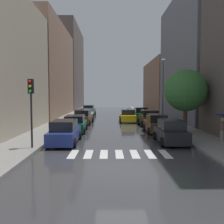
{
  "coord_description": "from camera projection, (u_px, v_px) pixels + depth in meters",
  "views": [
    {
      "loc": [
        -0.59,
        -11.43,
        3.46
      ],
      "look_at": [
        -0.25,
        19.07,
        1.4
      ],
      "focal_mm": 40.39,
      "sensor_mm": 36.0,
      "label": 1
    }
  ],
  "objects": [
    {
      "name": "lamp_post_right",
      "position": [
        163.0,
        87.0,
        28.71
      ],
      "size": [
        0.6,
        0.28,
        7.39
      ],
      "color": "#595B60",
      "rests_on": "sidewalk_right"
    },
    {
      "name": "ground_plane",
      "position": [
        113.0,
        120.0,
        35.58
      ],
      "size": [
        28.0,
        72.0,
        0.04
      ],
      "primitive_type": "cube",
      "color": "#363638"
    },
    {
      "name": "traffic_light_left_corner",
      "position": [
        31.0,
        98.0,
        15.61
      ],
      "size": [
        0.3,
        0.42,
        4.3
      ],
      "color": "black",
      "rests_on": "sidewalk_left"
    },
    {
      "name": "parked_car_right_nearest",
      "position": [
        171.0,
        132.0,
        17.99
      ],
      "size": [
        1.98,
        4.08,
        1.71
      ],
      "rotation": [
        0.0,
        0.0,
        1.57
      ],
      "color": "black",
      "rests_on": "ground"
    },
    {
      "name": "parked_car_left_fifth",
      "position": [
        89.0,
        111.0,
        41.85
      ],
      "size": [
        2.1,
        4.75,
        1.8
      ],
      "rotation": [
        0.0,
        0.0,
        1.54
      ],
      "color": "#0C4C2D",
      "rests_on": "ground"
    },
    {
      "name": "pedestrian_foreground",
      "position": [
        222.0,
        121.0,
        17.8
      ],
      "size": [
        1.03,
        1.03,
        1.98
      ],
      "rotation": [
        0.0,
        0.0,
        5.66
      ],
      "color": "gray",
      "rests_on": "sidewalk_right"
    },
    {
      "name": "parked_car_left_fourth",
      "position": [
        86.0,
        114.0,
        36.15
      ],
      "size": [
        2.09,
        4.77,
        1.55
      ],
      "rotation": [
        0.0,
        0.0,
        1.58
      ],
      "color": "silver",
      "rests_on": "ground"
    },
    {
      "name": "sidewalk_left",
      "position": [
        67.0,
        119.0,
        35.51
      ],
      "size": [
        3.0,
        72.0,
        0.15
      ],
      "primitive_type": "cube",
      "color": "gray",
      "rests_on": "ground"
    },
    {
      "name": "building_right_far",
      "position": [
        164.0,
        87.0,
        53.39
      ],
      "size": [
        6.0,
        20.1,
        10.49
      ],
      "primitive_type": "cube",
      "color": "#8C6B56",
      "rests_on": "ground"
    },
    {
      "name": "street_tree_right",
      "position": [
        186.0,
        91.0,
        22.03
      ],
      "size": [
        3.68,
        3.68,
        5.55
      ],
      "color": "#513823",
      "rests_on": "sidewalk_right"
    },
    {
      "name": "parked_car_left_second",
      "position": [
        75.0,
        124.0,
        23.68
      ],
      "size": [
        2.19,
        4.67,
        1.56
      ],
      "rotation": [
        0.0,
        0.0,
        1.59
      ],
      "color": "#0C4C2D",
      "rests_on": "ground"
    },
    {
      "name": "sidewalk_right",
      "position": [
        159.0,
        119.0,
        35.65
      ],
      "size": [
        3.0,
        72.0,
        0.15
      ],
      "primitive_type": "cube",
      "color": "gray",
      "rests_on": "ground"
    },
    {
      "name": "parked_car_left_third",
      "position": [
        83.0,
        117.0,
        30.13
      ],
      "size": [
        2.23,
        4.72,
        1.71
      ],
      "rotation": [
        0.0,
        0.0,
        1.52
      ],
      "color": "brown",
      "rests_on": "ground"
    },
    {
      "name": "parked_car_right_third",
      "position": [
        149.0,
        118.0,
        28.62
      ],
      "size": [
        2.25,
        4.3,
        1.76
      ],
      "rotation": [
        0.0,
        0.0,
        1.6
      ],
      "color": "black",
      "rests_on": "ground"
    },
    {
      "name": "parked_car_left_nearest",
      "position": [
        65.0,
        133.0,
        17.92
      ],
      "size": [
        2.0,
        4.77,
        1.69
      ],
      "rotation": [
        0.0,
        0.0,
        1.57
      ],
      "color": "navy",
      "rests_on": "ground"
    },
    {
      "name": "taxi_midroad",
      "position": [
        128.0,
        116.0,
        32.43
      ],
      "size": [
        2.12,
        4.52,
        1.81
      ],
      "rotation": [
        0.0,
        0.0,
        1.56
      ],
      "color": "yellow",
      "rests_on": "ground"
    },
    {
      "name": "building_right_mid",
      "position": [
        196.0,
        60.0,
        33.38
      ],
      "size": [
        6.0,
        17.58,
        16.33
      ],
      "primitive_type": "cube",
      "color": "slate",
      "rests_on": "ground"
    },
    {
      "name": "parked_car_right_fourth",
      "position": [
        141.0,
        114.0,
        34.57
      ],
      "size": [
        2.03,
        4.4,
        1.79
      ],
      "rotation": [
        0.0,
        0.0,
        1.57
      ],
      "color": "#0C4C2D",
      "rests_on": "ground"
    },
    {
      "name": "building_left_far",
      "position": [
        68.0,
        69.0,
        62.8
      ],
      "size": [
        6.0,
        20.53,
        19.95
      ],
      "primitive_type": "cube",
      "color": "#564C47",
      "rests_on": "ground"
    },
    {
      "name": "crosswalk_stripes",
      "position": [
        119.0,
        154.0,
        14.75
      ],
      "size": [
        5.85,
        2.2,
        0.01
      ],
      "color": "silver",
      "rests_on": "ground"
    },
    {
      "name": "building_left_mid",
      "position": [
        46.0,
        71.0,
        41.4
      ],
      "size": [
        6.0,
        20.83,
        14.85
      ],
      "primitive_type": "cube",
      "color": "#8C6B56",
      "rests_on": "ground"
    },
    {
      "name": "parked_car_right_second",
      "position": [
        156.0,
        124.0,
        23.22
      ],
      "size": [
        2.01,
        4.07,
        1.7
      ],
      "rotation": [
        0.0,
        0.0,
        1.58
      ],
      "color": "brown",
      "rests_on": "ground"
    }
  ]
}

